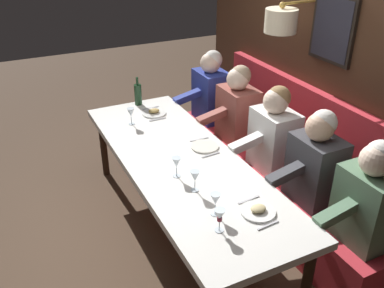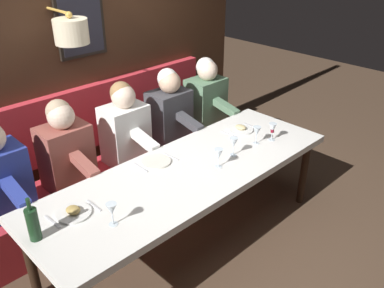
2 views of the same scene
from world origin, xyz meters
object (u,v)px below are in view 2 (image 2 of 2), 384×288
at_px(wine_glass_0, 273,128).
at_px(wine_glass_2, 257,132).
at_px(dining_table, 188,176).
at_px(diner_near, 170,110).
at_px(diner_middle, 125,126).
at_px(diner_nearest, 206,96).
at_px(wine_glass_1, 219,154).
at_px(wine_glass_4, 112,210).
at_px(wine_bottle, 33,224).
at_px(wine_glass_3, 234,143).
at_px(diner_far, 65,148).

xyz_separation_m(wine_glass_0, wine_glass_2, (0.06, 0.16, 0.00)).
relative_size(dining_table, wine_glass_2, 16.10).
relative_size(diner_near, diner_middle, 1.00).
xyz_separation_m(diner_nearest, diner_middle, (0.00, 1.09, 0.00)).
relative_size(wine_glass_1, wine_glass_2, 1.00).
bearing_deg(diner_nearest, diner_near, 90.00).
distance_m(wine_glass_4, wine_bottle, 0.47).
distance_m(diner_near, diner_middle, 0.55).
bearing_deg(wine_glass_3, dining_table, 77.69).
height_order(diner_near, wine_glass_3, diner_near).
bearing_deg(diner_near, diner_middle, 90.00).
relative_size(diner_nearest, wine_glass_0, 4.82).
relative_size(diner_far, wine_bottle, 2.64).
bearing_deg(diner_middle, diner_nearest, -90.00).
xyz_separation_m(diner_middle, wine_bottle, (-0.81, 1.27, 0.04)).
distance_m(dining_table, wine_glass_3, 0.48).
height_order(wine_glass_0, wine_glass_1, same).
xyz_separation_m(wine_glass_1, wine_glass_3, (0.04, -0.23, 0.00)).
distance_m(dining_table, diner_near, 1.07).
relative_size(diner_middle, wine_bottle, 2.64).
distance_m(diner_nearest, diner_far, 1.70).
distance_m(diner_nearest, wine_bottle, 2.49).
bearing_deg(wine_bottle, wine_glass_4, -117.82).
height_order(wine_glass_0, wine_glass_4, same).
relative_size(dining_table, wine_glass_1, 16.10).
xyz_separation_m(diner_near, wine_glass_2, (-0.98, -0.16, 0.04)).
relative_size(wine_glass_3, wine_bottle, 0.55).
bearing_deg(wine_glass_0, wine_bottle, 83.90).
bearing_deg(wine_glass_3, wine_glass_1, 100.18).
bearing_deg(dining_table, diner_far, 33.11).
relative_size(dining_table, diner_far, 3.34).
relative_size(wine_glass_2, wine_bottle, 0.55).
bearing_deg(wine_bottle, diner_nearest, -71.08).
bearing_deg(wine_bottle, diner_near, -66.09).
relative_size(wine_glass_3, wine_glass_4, 1.00).
height_order(diner_near, wine_glass_4, diner_near).
relative_size(diner_middle, wine_glass_3, 4.82).
bearing_deg(diner_near, wine_glass_0, -163.24).
distance_m(wine_glass_1, wine_glass_3, 0.23).
xyz_separation_m(diner_far, wine_glass_1, (-1.02, -0.78, 0.04)).
distance_m(diner_nearest, diner_middle, 1.09).
distance_m(diner_middle, wine_glass_3, 1.06).
height_order(wine_glass_2, wine_glass_3, same).
xyz_separation_m(wine_glass_1, wine_glass_4, (-0.01, 1.02, 0.00)).
distance_m(diner_near, diner_far, 1.16).
bearing_deg(diner_middle, wine_glass_3, -157.74).
distance_m(diner_far, wine_glass_2, 1.64).
bearing_deg(diner_middle, diner_near, -90.00).
distance_m(diner_far, wine_glass_1, 1.28).
xyz_separation_m(diner_nearest, diner_near, (0.00, 0.54, 0.00)).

